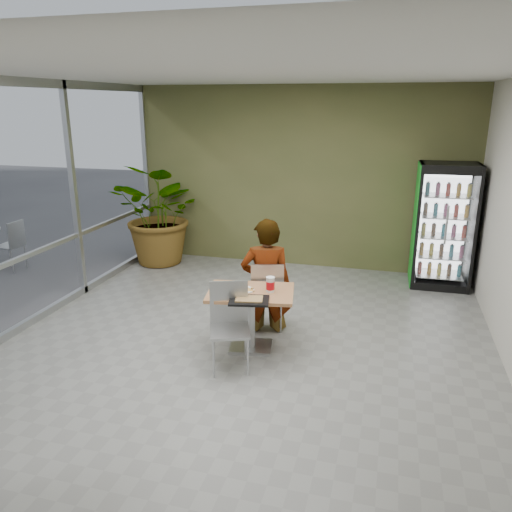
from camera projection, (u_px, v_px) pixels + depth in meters
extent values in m
plane|color=slate|center=(244.00, 349.00, 6.11)|extent=(7.00, 7.00, 0.00)
cube|color=#AA6B49|center=(251.00, 293.00, 5.92)|extent=(1.11, 0.86, 0.04)
cylinder|color=#A7A9AC|center=(251.00, 322.00, 6.03)|extent=(0.10, 0.10, 0.71)
cube|color=#A7A9AC|center=(251.00, 346.00, 6.13)|extent=(0.57, 0.48, 0.04)
cube|color=#A7A9AC|center=(267.00, 296.00, 6.59)|extent=(0.52, 0.52, 0.03)
cube|color=#A7A9AC|center=(267.00, 283.00, 6.33)|extent=(0.41, 0.14, 0.50)
cylinder|color=#A7A9AC|center=(279.00, 306.00, 6.83)|extent=(0.02, 0.02, 0.45)
cylinder|color=#A7A9AC|center=(253.00, 306.00, 6.83)|extent=(0.02, 0.02, 0.45)
cylinder|color=#A7A9AC|center=(281.00, 317.00, 6.49)|extent=(0.02, 0.02, 0.45)
cylinder|color=#A7A9AC|center=(253.00, 317.00, 6.48)|extent=(0.02, 0.02, 0.45)
cube|color=#A7A9AC|center=(230.00, 331.00, 5.53)|extent=(0.56, 0.56, 0.03)
cube|color=#A7A9AC|center=(229.00, 302.00, 5.65)|extent=(0.42, 0.18, 0.52)
cylinder|color=#A7A9AC|center=(214.00, 359.00, 5.41)|extent=(0.02, 0.02, 0.46)
cylinder|color=#A7A9AC|center=(248.00, 357.00, 5.44)|extent=(0.02, 0.02, 0.46)
cylinder|color=#A7A9AC|center=(214.00, 343.00, 5.76)|extent=(0.02, 0.02, 0.46)
cylinder|color=#A7A9AC|center=(246.00, 342.00, 5.79)|extent=(0.02, 0.02, 0.46)
imported|color=black|center=(266.00, 286.00, 6.50)|extent=(0.76, 0.59, 1.81)
cylinder|color=white|center=(244.00, 290.00, 5.94)|extent=(0.24, 0.24, 0.01)
cylinder|color=white|center=(270.00, 285.00, 5.87)|extent=(0.10, 0.10, 0.17)
cylinder|color=red|center=(270.00, 285.00, 5.87)|extent=(0.10, 0.10, 0.10)
cylinder|color=white|center=(270.00, 278.00, 5.84)|extent=(0.10, 0.10, 0.01)
cube|color=white|center=(229.00, 294.00, 5.79)|extent=(0.20, 0.20, 0.02)
cube|color=black|center=(249.00, 300.00, 5.60)|extent=(0.50, 0.40, 0.03)
cube|color=black|center=(444.00, 226.00, 7.98)|extent=(0.91, 0.72, 2.00)
cube|color=green|center=(414.00, 224.00, 8.09)|extent=(0.03, 0.69, 1.96)
cube|color=white|center=(446.00, 230.00, 7.66)|extent=(0.72, 0.03, 1.60)
imported|color=#306227|center=(162.00, 214.00, 9.12)|extent=(2.05, 1.89, 1.88)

